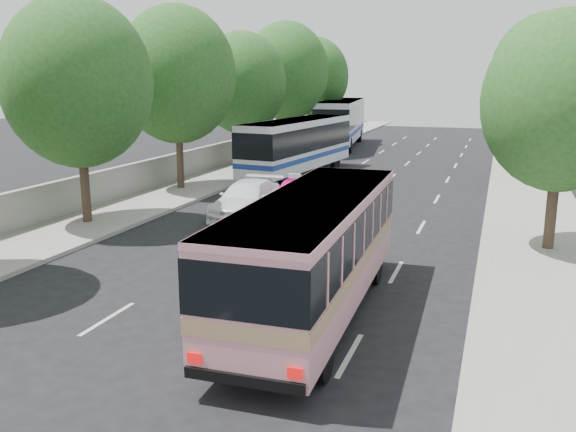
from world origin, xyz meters
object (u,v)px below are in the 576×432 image
at_px(tour_coach_rear, 341,119).
at_px(pink_taxi, 295,193).
at_px(white_pickup, 247,199).
at_px(tour_coach_front, 298,142).
at_px(pink_bus, 315,242).

bearing_deg(tour_coach_rear, pink_taxi, -87.78).
distance_m(pink_taxi, white_pickup, 2.57).
bearing_deg(white_pickup, pink_taxi, 53.96).
bearing_deg(tour_coach_front, tour_coach_rear, 101.84).
height_order(pink_bus, white_pickup, pink_bus).
height_order(pink_bus, tour_coach_rear, tour_coach_rear).
xyz_separation_m(white_pickup, tour_coach_rear, (-2.84, 27.01, 1.60)).
height_order(tour_coach_front, tour_coach_rear, tour_coach_rear).
distance_m(pink_taxi, tour_coach_front, 9.55).
xyz_separation_m(pink_bus, white_pickup, (-5.89, 9.64, -1.14)).
xyz_separation_m(pink_bus, tour_coach_front, (-7.33, 20.81, 0.13)).
relative_size(pink_bus, tour_coach_rear, 0.72).
height_order(pink_taxi, tour_coach_rear, tour_coach_rear).
bearing_deg(tour_coach_rear, white_pickup, -91.48).
distance_m(tour_coach_front, tour_coach_rear, 15.91).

